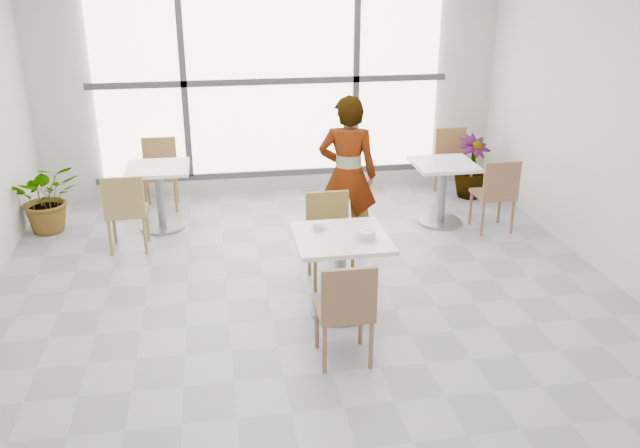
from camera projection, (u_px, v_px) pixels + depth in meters
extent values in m
plane|color=#9E9EA5|center=(314.00, 316.00, 5.93)|extent=(7.00, 7.00, 0.00)
plane|color=silver|center=(271.00, 80.00, 8.58)|extent=(6.00, 0.00, 6.00)
plane|color=silver|center=(483.00, 440.00, 2.17)|extent=(6.00, 0.00, 6.00)
cube|color=white|center=(271.00, 81.00, 8.53)|extent=(4.40, 0.04, 2.40)
cube|color=#3F3F42|center=(272.00, 81.00, 8.50)|extent=(4.60, 0.05, 0.08)
cube|color=#3F3F42|center=(184.00, 84.00, 8.33)|extent=(0.08, 0.05, 2.40)
cube|color=#3F3F42|center=(356.00, 79.00, 8.67)|extent=(0.08, 0.05, 2.40)
cube|color=#3F3F42|center=(274.00, 173.00, 8.95)|extent=(4.60, 0.05, 0.08)
cube|color=white|center=(341.00, 238.00, 5.72)|extent=(0.80, 0.80, 0.04)
cylinder|color=gray|center=(340.00, 277.00, 5.85)|extent=(0.10, 0.10, 0.71)
cylinder|color=gray|center=(340.00, 312.00, 5.98)|extent=(0.52, 0.52, 0.03)
cube|color=#8C6245|center=(344.00, 310.00, 5.16)|extent=(0.42, 0.42, 0.04)
cube|color=#8C6245|center=(349.00, 295.00, 4.90)|extent=(0.42, 0.04, 0.42)
cylinder|color=#8C6245|center=(361.00, 322.00, 5.44)|extent=(0.04, 0.04, 0.41)
cylinder|color=#8C6245|center=(371.00, 345.00, 5.11)|extent=(0.04, 0.04, 0.41)
cylinder|color=#8C6245|center=(317.00, 325.00, 5.38)|extent=(0.04, 0.04, 0.41)
cylinder|color=#8C6245|center=(325.00, 349.00, 5.05)|extent=(0.04, 0.04, 0.41)
cube|color=olive|center=(331.00, 241.00, 6.42)|extent=(0.42, 0.42, 0.04)
cube|color=olive|center=(327.00, 212.00, 6.50)|extent=(0.42, 0.04, 0.42)
cylinder|color=olive|center=(315.00, 272.00, 6.31)|extent=(0.04, 0.04, 0.41)
cylinder|color=olive|center=(309.00, 256.00, 6.64)|extent=(0.04, 0.04, 0.41)
cylinder|color=olive|center=(352.00, 269.00, 6.36)|extent=(0.04, 0.04, 0.41)
cylinder|color=olive|center=(345.00, 254.00, 6.69)|extent=(0.04, 0.04, 0.41)
cylinder|color=silver|center=(366.00, 239.00, 5.63)|extent=(0.21, 0.21, 0.01)
cylinder|color=silver|center=(366.00, 235.00, 5.61)|extent=(0.16, 0.16, 0.07)
torus|color=silver|center=(366.00, 231.00, 5.60)|extent=(0.16, 0.16, 0.01)
cylinder|color=tan|center=(366.00, 235.00, 5.61)|extent=(0.14, 0.14, 0.05)
cylinder|color=#F7DF9F|center=(367.00, 233.00, 5.58)|extent=(0.03, 0.03, 0.01)
cylinder|color=beige|center=(367.00, 230.00, 5.61)|extent=(0.03, 0.03, 0.02)
cylinder|color=beige|center=(362.00, 231.00, 5.60)|extent=(0.03, 0.03, 0.02)
cylinder|color=beige|center=(364.00, 232.00, 5.59)|extent=(0.03, 0.03, 0.01)
cylinder|color=beige|center=(363.00, 231.00, 5.61)|extent=(0.03, 0.03, 0.02)
cylinder|color=beige|center=(366.00, 230.00, 5.64)|extent=(0.03, 0.03, 0.01)
cylinder|color=#F1E89B|center=(369.00, 231.00, 5.60)|extent=(0.03, 0.03, 0.02)
cylinder|color=beige|center=(371.00, 230.00, 5.61)|extent=(0.03, 0.03, 0.02)
cylinder|color=beige|center=(368.00, 230.00, 5.60)|extent=(0.03, 0.03, 0.02)
cylinder|color=#F4E69D|center=(367.00, 229.00, 5.63)|extent=(0.03, 0.03, 0.02)
cylinder|color=silver|center=(318.00, 230.00, 5.83)|extent=(0.13, 0.13, 0.01)
cylinder|color=silver|center=(318.00, 226.00, 5.82)|extent=(0.08, 0.08, 0.06)
torus|color=silver|center=(323.00, 226.00, 5.82)|extent=(0.05, 0.01, 0.05)
cylinder|color=black|center=(318.00, 223.00, 5.81)|extent=(0.07, 0.07, 0.00)
cube|color=#A8A8AD|center=(324.00, 229.00, 5.82)|extent=(0.09, 0.05, 0.00)
sphere|color=#A8A8AD|center=(327.00, 228.00, 5.84)|extent=(0.02, 0.02, 0.02)
imported|color=black|center=(348.00, 175.00, 7.00)|extent=(0.70, 0.56, 1.69)
cube|color=white|center=(158.00, 168.00, 7.62)|extent=(0.70, 0.70, 0.04)
cylinder|color=gray|center=(161.00, 199.00, 7.76)|extent=(0.10, 0.10, 0.71)
cylinder|color=gray|center=(163.00, 226.00, 7.88)|extent=(0.52, 0.52, 0.03)
cube|color=white|center=(444.00, 164.00, 7.77)|extent=(0.70, 0.70, 0.04)
cylinder|color=gray|center=(442.00, 195.00, 7.90)|extent=(0.10, 0.10, 0.71)
cylinder|color=gray|center=(440.00, 221.00, 8.03)|extent=(0.52, 0.52, 0.03)
cube|color=#A08446|center=(127.00, 211.00, 7.17)|extent=(0.42, 0.42, 0.04)
cube|color=#A08446|center=(123.00, 197.00, 6.92)|extent=(0.42, 0.04, 0.42)
cylinder|color=#A08446|center=(147.00, 224.00, 7.45)|extent=(0.04, 0.04, 0.41)
cylinder|color=#A08446|center=(145.00, 236.00, 7.12)|extent=(0.04, 0.04, 0.41)
cylinder|color=#A08446|center=(114.00, 226.00, 7.39)|extent=(0.04, 0.04, 0.41)
cylinder|color=#A08446|center=(110.00, 238.00, 7.06)|extent=(0.04, 0.04, 0.41)
cube|color=#A37646|center=(160.00, 175.00, 8.36)|extent=(0.42, 0.42, 0.04)
cube|color=#A37646|center=(159.00, 154.00, 8.45)|extent=(0.42, 0.04, 0.42)
cylinder|color=#A37646|center=(146.00, 198.00, 8.25)|extent=(0.04, 0.04, 0.41)
cylinder|color=#A37646|center=(148.00, 189.00, 8.58)|extent=(0.04, 0.04, 0.41)
cylinder|color=#A37646|center=(176.00, 196.00, 8.31)|extent=(0.04, 0.04, 0.41)
cylinder|color=#A37646|center=(177.00, 187.00, 8.64)|extent=(0.04, 0.04, 0.41)
cube|color=#905A46|center=(493.00, 194.00, 7.69)|extent=(0.42, 0.42, 0.04)
cube|color=#905A46|center=(502.00, 180.00, 7.43)|extent=(0.42, 0.04, 0.42)
cylinder|color=#905A46|center=(499.00, 206.00, 7.97)|extent=(0.04, 0.04, 0.41)
cylinder|color=#905A46|center=(512.00, 217.00, 7.64)|extent=(0.04, 0.04, 0.41)
cylinder|color=#905A46|center=(471.00, 208.00, 7.91)|extent=(0.04, 0.04, 0.41)
cylinder|color=#905A46|center=(482.00, 219.00, 7.58)|extent=(0.04, 0.04, 0.41)
cube|color=#A26D43|center=(454.00, 164.00, 8.84)|extent=(0.42, 0.42, 0.04)
cube|color=#A26D43|center=(450.00, 143.00, 8.93)|extent=(0.42, 0.04, 0.42)
cylinder|color=#A26D43|center=(444.00, 185.00, 8.73)|extent=(0.04, 0.04, 0.41)
cylinder|color=#A26D43|center=(435.00, 177.00, 9.06)|extent=(0.04, 0.04, 0.41)
cylinder|color=#A26D43|center=(470.00, 183.00, 8.79)|extent=(0.04, 0.04, 0.41)
cylinder|color=#A26D43|center=(461.00, 175.00, 9.12)|extent=(0.04, 0.04, 0.41)
imported|color=#347233|center=(47.00, 197.00, 7.65)|extent=(0.86, 0.79, 0.82)
imported|color=#4A8B3E|center=(472.00, 167.00, 8.78)|extent=(0.58, 0.58, 0.82)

